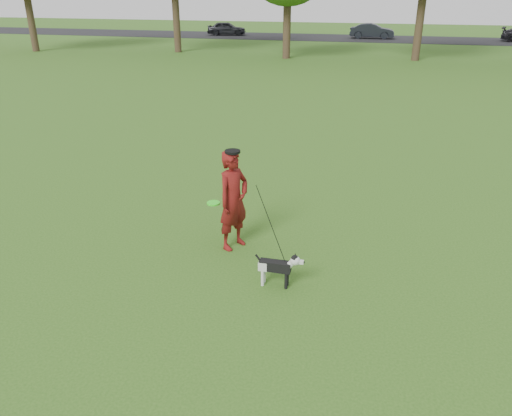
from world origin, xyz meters
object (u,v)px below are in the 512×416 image
(dog, at_px, (279,266))
(car_left, at_px, (227,28))
(car_mid, at_px, (372,31))
(man, at_px, (233,200))

(dog, distance_m, car_left, 42.74)
(car_left, bearing_deg, car_mid, -99.73)
(dog, relative_size, car_left, 0.22)
(car_left, bearing_deg, man, -172.68)
(dog, bearing_deg, man, 133.52)
(car_mid, bearing_deg, dog, -179.75)
(man, distance_m, dog, 1.59)
(man, height_order, car_left, man)
(man, bearing_deg, dog, -108.66)
(man, height_order, car_mid, man)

